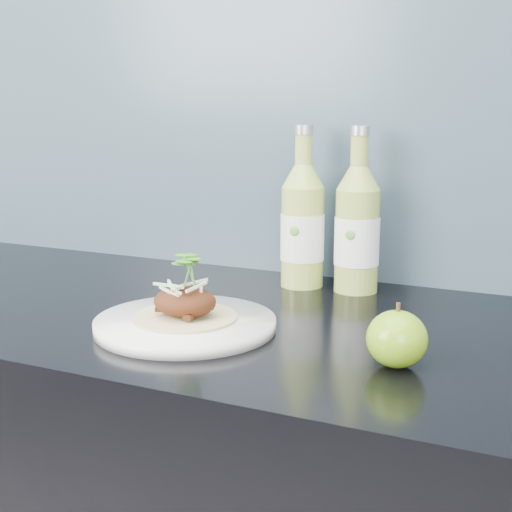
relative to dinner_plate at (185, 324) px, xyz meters
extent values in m
cube|color=#65889F|center=(0.10, 0.39, 0.34)|extent=(4.00, 0.02, 0.70)
cylinder|color=white|center=(0.00, 0.00, 0.00)|extent=(0.32, 0.32, 0.02)
cylinder|color=tan|center=(0.00, 0.00, 0.01)|extent=(0.15, 0.15, 0.00)
ellipsoid|color=#4F230E|center=(0.00, 0.00, 0.03)|extent=(0.09, 0.08, 0.04)
ellipsoid|color=#609710|center=(0.30, -0.02, 0.03)|extent=(0.09, 0.09, 0.07)
cylinder|color=#472D14|center=(0.30, -0.02, 0.06)|extent=(0.01, 0.00, 0.01)
cylinder|color=#A4BF4F|center=(0.06, 0.30, 0.08)|extent=(0.08, 0.08, 0.17)
cone|color=#A4BF4F|center=(0.06, 0.30, 0.18)|extent=(0.07, 0.07, 0.04)
cylinder|color=#A4BF4F|center=(0.06, 0.30, 0.23)|extent=(0.03, 0.03, 0.05)
cylinder|color=silver|center=(0.06, 0.30, 0.26)|extent=(0.03, 0.03, 0.02)
cylinder|color=white|center=(0.06, 0.30, 0.08)|extent=(0.08, 0.08, 0.08)
ellipsoid|color=#59A533|center=(0.06, 0.26, 0.09)|extent=(0.02, 0.00, 0.02)
cylinder|color=#9AB34A|center=(0.15, 0.30, 0.08)|extent=(0.08, 0.08, 0.17)
cone|color=#9AB34A|center=(0.15, 0.30, 0.18)|extent=(0.07, 0.07, 0.04)
cylinder|color=#9AB34A|center=(0.15, 0.30, 0.23)|extent=(0.03, 0.03, 0.05)
cylinder|color=silver|center=(0.15, 0.30, 0.26)|extent=(0.03, 0.03, 0.02)
cylinder|color=white|center=(0.15, 0.30, 0.08)|extent=(0.08, 0.08, 0.08)
ellipsoid|color=#59A533|center=(0.15, 0.27, 0.09)|extent=(0.02, 0.00, 0.02)
camera|label=1|loc=(0.49, -0.81, 0.30)|focal=50.00mm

